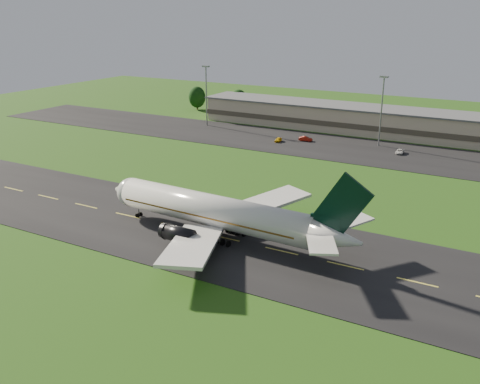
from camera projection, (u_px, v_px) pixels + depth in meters
The scene contains 10 objects.
ground at pixel (225, 238), 93.82m from camera, with size 360.00×360.00×0.00m, color #204A12.
taxiway at pixel (225, 238), 93.80m from camera, with size 220.00×30.00×0.10m, color black.
apron at pixel (353, 150), 153.20m from camera, with size 260.00×30.00×0.10m, color black.
airliner at pixel (217, 212), 92.94m from camera, with size 51.29×42.15×15.57m.
terminal at pixel (398, 123), 168.91m from camera, with size 145.00×16.00×8.40m.
light_mast_west at pixel (206, 88), 181.19m from camera, with size 2.40×1.20×20.35m.
light_mast_centre at pixel (382, 103), 153.38m from camera, with size 2.40×1.20×20.35m.
service_vehicle_a at pixel (278, 140), 161.94m from camera, with size 1.47×3.65×1.24m, color #E6B90D.
service_vehicle_b at pixel (306, 139), 162.77m from camera, with size 1.45×4.15×1.37m, color #9E170A.
service_vehicle_c at pixel (400, 152), 148.52m from camera, with size 1.95×4.24×1.18m, color silver.
Camera 1 is at (44.53, -73.79, 38.06)m, focal length 40.00 mm.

